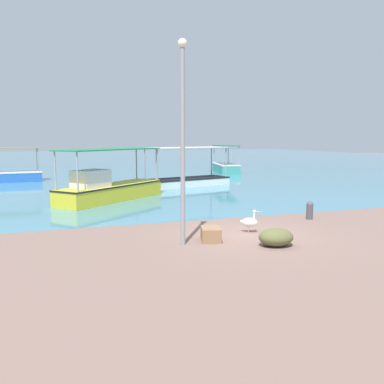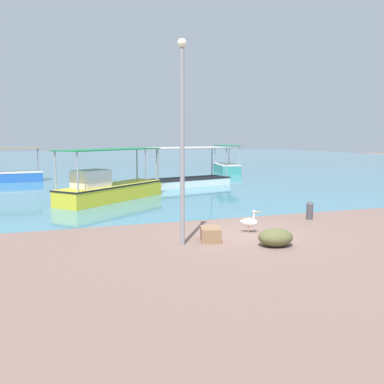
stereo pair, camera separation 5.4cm
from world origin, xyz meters
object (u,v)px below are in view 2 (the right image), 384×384
Objects in this scene: pelican at (249,222)px; cargo_crate at (211,234)px; fishing_boat_center at (109,188)px; lamp_post at (182,132)px; fishing_boat_near_right at (187,179)px; net_pile at (276,237)px; mooring_bollard at (310,210)px; fishing_boat_far_right at (226,166)px; fishing_boat_near_left at (0,174)px.

pelican reaches higher than cargo_crate.
fishing_boat_center is 1.01× the size of lamp_post.
fishing_boat_center reaches higher than fishing_boat_near_right.
pelican is 4.18m from lamp_post.
pelican is 0.74× the size of net_pile.
pelican reaches higher than mooring_bollard.
fishing_boat_far_right is 0.80× the size of fishing_boat_near_right.
fishing_boat_near_left is 24.93m from net_pile.
mooring_bollard is 0.67× the size of net_pile.
mooring_bollard is (-6.16, -22.23, -0.16)m from fishing_boat_far_right.
fishing_boat_near_right is at bearing 94.25° from mooring_bollard.
fishing_boat_far_right is 6.90× the size of mooring_bollard.
lamp_post is 7.18m from mooring_bollard.
fishing_boat_far_right is 19.51m from fishing_boat_center.
fishing_boat_center is 9.93m from cargo_crate.
mooring_bollard is at bearing -56.46° from fishing_boat_near_left.
fishing_boat_far_right is at bearing 48.02° from fishing_boat_center.
fishing_boat_near_right is 7.40× the size of cargo_crate.
fishing_boat_center is (-13.05, -14.50, 0.12)m from fishing_boat_far_right.
fishing_boat_far_right reaches higher than mooring_bollard.
fishing_boat_far_right is 0.82× the size of lamp_post.
fishing_boat_near_right is at bearing -126.68° from fishing_boat_far_right.
lamp_post is 4.25m from net_pile.
fishing_boat_near_right is at bearing 80.97° from net_pile.
lamp_post reaches higher than fishing_boat_near_right.
fishing_boat_near_left is (-6.19, 12.00, -0.05)m from fishing_boat_center.
mooring_bollard is 4.79m from net_pile.
net_pile reaches higher than cargo_crate.
fishing_boat_near_right is 16.18m from net_pile.
pelican is at bearing -68.95° from fishing_boat_center.
fishing_boat_far_right reaches higher than fishing_boat_near_left.
pelican is 1.09× the size of mooring_bollard.
cargo_crate is (-1.63, 1.26, -0.06)m from net_pile.
pelican is (-9.55, -23.59, -0.18)m from fishing_boat_far_right.
lamp_post reaches higher than fishing_boat_center.
pelican is (3.50, -9.08, -0.30)m from fishing_boat_center.
cargo_crate is at bearing 10.34° from lamp_post.
mooring_bollard is (6.89, -7.73, -0.28)m from fishing_boat_center.
fishing_boat_center is 10.34m from lamp_post.
fishing_boat_near_right is (12.14, -7.03, -0.13)m from fishing_boat_near_left.
cargo_crate is at bearing -79.68° from fishing_boat_center.
pelican is at bearing -99.88° from fishing_boat_near_right.
mooring_bollard is (13.08, -19.73, -0.23)m from fishing_boat_near_left.
fishing_boat_near_left is 6.64× the size of cargo_crate.
lamp_post is 3.38m from cargo_crate.
fishing_boat_far_right is 23.07m from mooring_bollard.
fishing_boat_center is at bearing 131.71° from mooring_bollard.
lamp_post is (0.78, -9.94, 2.76)m from fishing_boat_center.
fishing_boat_center is 7.77× the size of pelican.
lamp_post reaches higher than net_pile.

